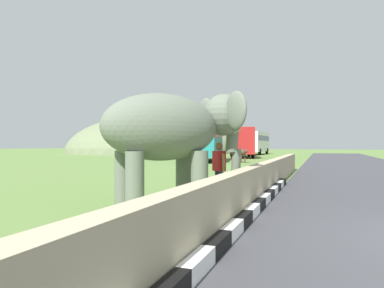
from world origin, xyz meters
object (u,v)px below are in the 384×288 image
at_px(bus_teal, 206,139).
at_px(bus_red, 241,140).
at_px(cow_near, 200,153).
at_px(cow_mid, 241,153).
at_px(elephant, 175,130).
at_px(bus_white, 256,141).
at_px(person_handler, 219,167).

height_order(bus_teal, bus_red, same).
distance_m(bus_red, cow_near, 14.54).
xyz_separation_m(bus_teal, bus_red, (10.81, -1.04, 0.00)).
relative_size(bus_red, cow_near, 5.25).
height_order(cow_near, cow_mid, same).
bearing_deg(bus_teal, bus_red, -5.48).
bearing_deg(cow_mid, bus_red, 12.09).
bearing_deg(bus_red, cow_near, 178.84).
relative_size(elephant, cow_mid, 2.31).
distance_m(bus_teal, bus_white, 23.47).
height_order(bus_teal, cow_mid, bus_teal).
bearing_deg(cow_mid, bus_white, 6.82).
relative_size(person_handler, bus_white, 0.18).
distance_m(elephant, bus_red, 34.17).
height_order(person_handler, cow_near, person_handler).
bearing_deg(bus_red, bus_teal, 174.52).
bearing_deg(elephant, bus_red, 9.46).
relative_size(elephant, bus_red, 0.38).
relative_size(bus_red, cow_mid, 6.03).
height_order(bus_red, cow_mid, bus_red).
distance_m(bus_teal, bus_red, 10.86).
relative_size(elephant, bus_teal, 0.42).
bearing_deg(elephant, bus_white, 7.40).
distance_m(bus_red, bus_white, 12.66).
bearing_deg(person_handler, elephant, 153.41).
bearing_deg(cow_near, bus_teal, 11.45).
bearing_deg(cow_near, cow_mid, -45.03).
xyz_separation_m(elephant, cow_near, (19.22, 5.91, -1.10)).
xyz_separation_m(cow_near, cow_mid, (2.79, -2.80, 0.00)).
bearing_deg(person_handler, bus_red, 11.19).
relative_size(bus_teal, cow_mid, 5.57).
height_order(bus_red, bus_white, same).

